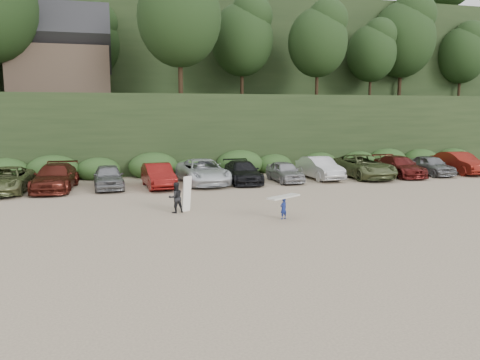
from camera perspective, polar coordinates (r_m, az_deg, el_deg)
name	(u,v)px	position (r m, az deg, el deg)	size (l,w,h in m)	color
ground	(296,216)	(21.70, 6.90, -4.34)	(120.00, 120.00, 0.00)	tan
hillside_backdrop	(178,54)	(56.40, -7.53, 15.02)	(90.00, 41.50, 28.00)	black
parked_cars	(226,172)	(30.78, -1.72, 0.99)	(39.48, 6.15, 1.63)	#999A9E
child_surfer	(284,203)	(20.84, 5.33, -2.85)	(1.76, 1.29, 1.05)	navy
adult_surfer	(177,197)	(22.24, -7.72, -2.10)	(1.22, 0.72, 1.71)	black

